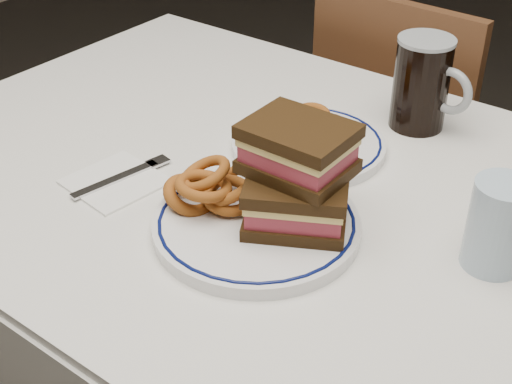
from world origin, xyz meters
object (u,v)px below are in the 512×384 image
Objects in this scene: beer_mug at (423,83)px; reuben_sandwich at (297,176)px; far_plate at (308,144)px; main_plate at (256,224)px; chair_far at (404,147)px.

reuben_sandwich is at bearing -89.43° from beer_mug.
far_plate is at bearing -119.81° from beer_mug.
main_plate is 0.23m from far_plate.
chair_far is 5.11× the size of reuben_sandwich.
beer_mug is (0.19, -0.39, 0.37)m from chair_far.
beer_mug is 0.22m from far_plate.
beer_mug reaches higher than main_plate.
main_plate is 1.69× the size of reuben_sandwich.
chair_far reaches higher than far_plate.
main_plate is (0.15, -0.79, 0.30)m from chair_far.
main_plate is at bearing -79.17° from chair_far.
main_plate is 1.14× the size of far_plate.
chair_far is 0.87m from reuben_sandwich.
far_plate is at bearing 106.34° from main_plate.
beer_mug reaches higher than far_plate.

